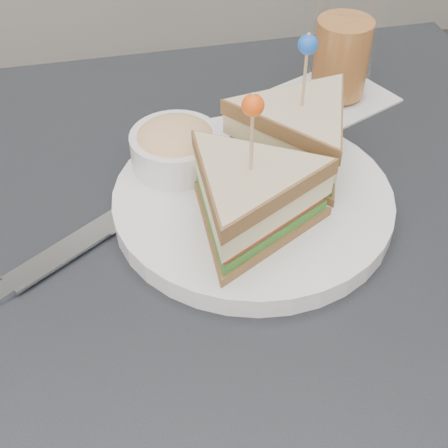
# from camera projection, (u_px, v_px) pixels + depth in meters

# --- Properties ---
(table) EXTENTS (0.80, 0.80, 0.75)m
(table) POSITION_uv_depth(u_px,v_px,m) (216.00, 332.00, 0.58)
(table) COLOR black
(table) RESTS_ON ground
(plate_meal) EXTENTS (0.29, 0.27, 0.15)m
(plate_meal) POSITION_uv_depth(u_px,v_px,m) (260.00, 171.00, 0.56)
(plate_meal) COLOR white
(plate_meal) RESTS_ON table
(cutlery_knife) EXTENTS (0.22, 0.15, 0.01)m
(cutlery_knife) POSITION_uv_depth(u_px,v_px,m) (21.00, 279.00, 0.52)
(cutlery_knife) COLOR silver
(cutlery_knife) RESTS_ON table
(drink_set) EXTENTS (0.14, 0.14, 0.14)m
(drink_set) POSITION_uv_depth(u_px,v_px,m) (343.00, 47.00, 0.69)
(drink_set) COLOR silver
(drink_set) RESTS_ON table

